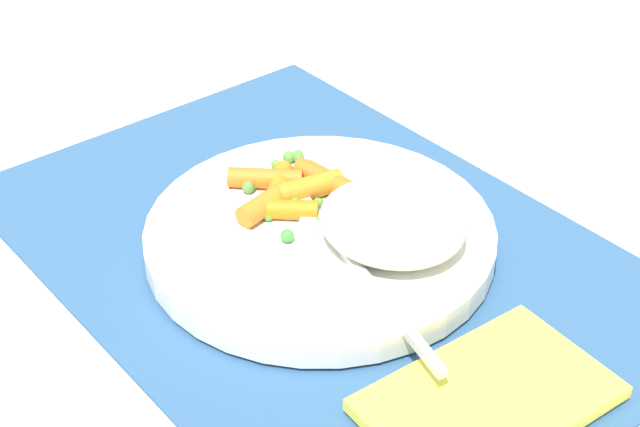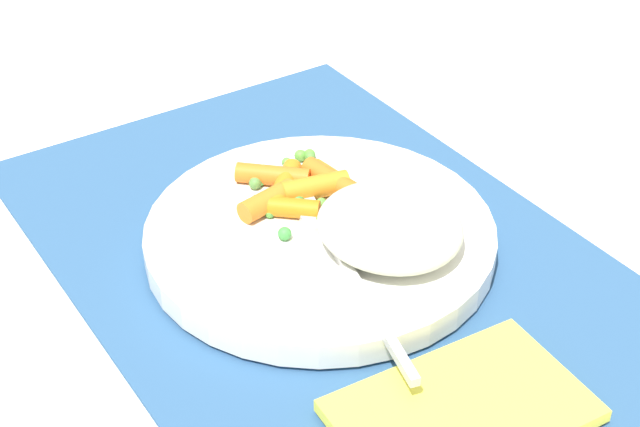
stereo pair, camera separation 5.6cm
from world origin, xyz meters
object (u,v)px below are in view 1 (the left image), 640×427
object	(u,v)px
carrot_portion	(292,189)
napkin	(488,398)
rice_mound	(392,221)
plate	(320,236)
fork	(347,255)

from	to	relation	value
carrot_portion	napkin	world-z (taller)	carrot_portion
rice_mound	napkin	bearing A→B (deg)	160.34
rice_mound	carrot_portion	world-z (taller)	rice_mound
plate	rice_mound	xyz separation A→B (m)	(-0.04, -0.03, 0.02)
plate	fork	bearing A→B (deg)	165.67
plate	napkin	size ratio (longest dim) A/B	1.72
fork	napkin	distance (m)	0.13
carrot_portion	fork	world-z (taller)	carrot_portion
rice_mound	napkin	world-z (taller)	rice_mound
plate	napkin	distance (m)	0.17
carrot_portion	napkin	xyz separation A→B (m)	(-0.21, 0.03, -0.02)
rice_mound	fork	xyz separation A→B (m)	(0.00, 0.04, -0.01)
rice_mound	plate	bearing A→B (deg)	31.81
carrot_portion	napkin	bearing A→B (deg)	172.88
plate	napkin	bearing A→B (deg)	173.29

